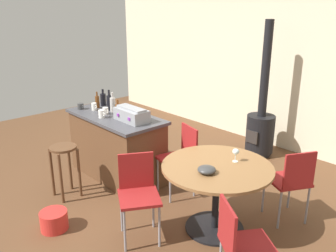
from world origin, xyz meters
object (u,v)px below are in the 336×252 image
Objects in this scene: wooden_stool at (64,161)px; bottle_2 at (113,104)px; folding_chair_left at (291,179)px; cup_0 at (94,107)px; folding_chair_right at (181,155)px; folding_chair_far at (240,242)px; wood_stove at (261,125)px; wine_glass at (236,152)px; bottle_0 at (103,99)px; bottle_3 at (118,110)px; folding_chair_near at (138,190)px; cup_1 at (102,114)px; plastic_bucket at (54,220)px; cup_2 at (81,106)px; serving_bowl at (207,170)px; bottle_1 at (109,102)px; cup_3 at (106,111)px; toolbox at (132,114)px; dining_table at (217,181)px; kitchen_island at (117,146)px; bottle_4 at (97,102)px.

wooden_stool is 2.45× the size of bottle_2.
folding_chair_left is 2.77m from cup_0.
bottle_2 is (-1.10, -0.25, 0.48)m from folding_chair_right.
folding_chair_far is 0.40× the size of wood_stove.
cup_0 reaches higher than wine_glass.
bottle_0 is 1.08× the size of bottle_3.
folding_chair_near is 7.48× the size of cup_1.
cup_2 is at bearing 138.11° from plastic_bucket.
serving_bowl is at bearing -7.22° from bottle_2.
bottle_0 is (-1.46, -0.17, 0.47)m from folding_chair_right.
wooden_stool is 1.07m from bottle_1.
bottle_2 is at bearing -174.97° from wine_glass.
folding_chair_right is at bearing 16.65° from cup_0.
folding_chair_near reaches higher than folding_chair_left.
wine_glass is at bearing 2.41° from bottle_0.
bottle_1 is at bearing 41.24° from cup_2.
cup_3 is (0.13, -0.15, -0.06)m from bottle_1.
toolbox reaches higher than folding_chair_left.
toolbox is 3.24× the size of wine_glass.
toolbox is 2.04× the size of bottle_3.
bottle_3 is at bearing 9.99° from cup_0.
folding_chair_near is at bearing -24.74° from bottle_1.
bottle_0 reaches higher than cup_1.
folding_chair_far is at bearing -9.90° from cup_3.
wooden_stool is 0.59× the size of dining_table.
serving_bowl is (0.88, -2.28, 0.27)m from wood_stove.
bottle_2 is 1.99m from serving_bowl.
bottle_2 is (-2.37, -0.67, 0.48)m from folding_chair_left.
cup_0 reaches higher than folding_chair_far.
dining_table is 0.54× the size of wood_stove.
folding_chair_far is 3.46× the size of bottle_0.
wooden_stool is 3.04m from wood_stove.
kitchen_island is 4.98× the size of plastic_bucket.
bottle_0 is at bearing 164.00° from kitchen_island.
cup_0 is at bearing -168.44° from kitchen_island.
wooden_stool is 1.44× the size of toolbox.
wine_glass is at bearing 7.98° from bottle_3.
wine_glass is at bearing 7.71° from kitchen_island.
cup_3 is at bearing -74.73° from bottle_2.
folding_chair_left is 2.31m from bottle_3.
toolbox is at bearing -179.21° from dining_table.
cup_1 is (0.38, -0.12, 0.00)m from cup_0.
bottle_0 is (-0.52, 0.15, 0.54)m from kitchen_island.
folding_chair_far is 2.56m from cup_1.
wood_stove is 9.28× the size of bottle_3.
wood_stove is (-1.57, 2.63, 0.01)m from folding_chair_far.
bottle_2 is 1.99m from wine_glass.
plastic_bucket is at bearing -49.70° from bottle_4.
bottle_0 is 0.37m from bottle_2.
dining_table is at bearing -1.47° from bottle_1.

